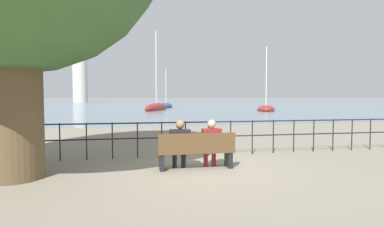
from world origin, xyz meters
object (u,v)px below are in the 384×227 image
sailboat_2 (266,109)px  sailboat_3 (156,108)px  harbor_lighthouse (80,70)px  park_bench (196,151)px  seated_person_left (180,142)px  seated_person_right (211,141)px  sailboat_0 (166,106)px

sailboat_2 → sailboat_3: size_ratio=0.78×
harbor_lighthouse → park_bench: bearing=-79.1°
sailboat_2 → harbor_lighthouse: 97.57m
sailboat_3 → harbor_lighthouse: bearing=129.3°
seated_person_left → seated_person_right: 0.79m
park_bench → sailboat_2: 33.62m
seated_person_left → seated_person_right: size_ratio=1.00×
sailboat_2 → sailboat_3: bearing=-171.9°
seated_person_right → sailboat_0: (3.51, 45.58, -0.42)m
park_bench → sailboat_2: bearing=62.5°
sailboat_0 → harbor_lighthouse: 78.75m
sailboat_0 → sailboat_3: 11.98m
sailboat_0 → sailboat_2: 19.63m
seated_person_left → sailboat_2: bearing=61.9°
sailboat_2 → seated_person_left: bearing=-93.8°
seated_person_left → sailboat_0: (4.30, 45.58, -0.42)m
seated_person_left → sailboat_3: sailboat_3 is taller
seated_person_right → sailboat_2: size_ratio=0.14×
park_bench → sailboat_2: size_ratio=0.22×
seated_person_left → harbor_lighthouse: (-22.52, 118.56, 12.09)m
seated_person_left → sailboat_2: size_ratio=0.14×
seated_person_right → park_bench: bearing=-169.0°
sailboat_3 → seated_person_right: bearing=-68.4°
seated_person_left → harbor_lighthouse: bearing=100.8°
seated_person_left → sailboat_0: bearing=84.6°
seated_person_left → harbor_lighthouse: harbor_lighthouse is taller
sailboat_0 → sailboat_3: bearing=-95.9°
seated_person_right → harbor_lighthouse: (-23.31, 118.56, 12.09)m
sailboat_3 → sailboat_2: bearing=7.0°
seated_person_right → sailboat_3: size_ratio=0.11×
sailboat_0 → park_bench: bearing=-88.7°
sailboat_3 → park_bench: bearing=-69.1°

